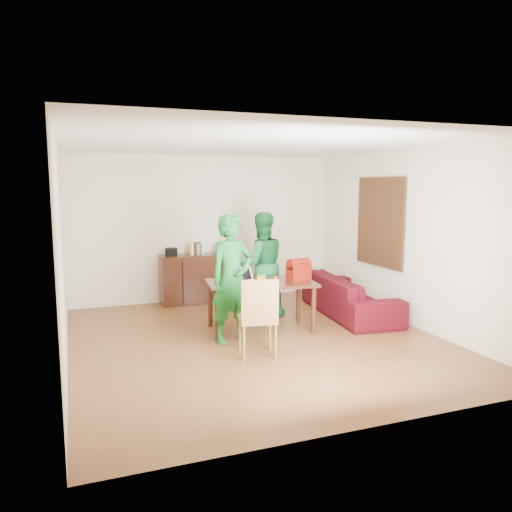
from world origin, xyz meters
name	(u,v)px	position (x,y,z in m)	size (l,w,h in m)	color
room	(254,247)	(0.01, 0.13, 1.31)	(5.20, 5.70, 2.90)	#4C2313
table	(261,288)	(0.23, 0.44, 0.65)	(1.68, 1.08, 0.74)	black
chair	(258,333)	(-0.22, -0.60, 0.30)	(0.54, 0.52, 1.02)	brown
person_near	(232,279)	(-0.34, 0.06, 0.89)	(0.65, 0.42, 1.77)	#166423
person_far	(261,264)	(0.54, 1.23, 0.86)	(0.84, 0.65, 1.72)	#145D2B
laptop	(250,280)	(0.04, 0.41, 0.78)	(0.36, 0.31, 0.21)	white
bananas	(262,284)	(0.12, 0.13, 0.77)	(0.17, 0.11, 0.06)	gold
bottle	(275,280)	(0.30, 0.05, 0.83)	(0.06, 0.06, 0.17)	brown
red_bag	(299,271)	(0.82, 0.39, 0.87)	(0.35, 0.20, 0.25)	maroon
sofa	(350,295)	(1.95, 0.76, 0.33)	(2.25, 0.88, 0.66)	#34060C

